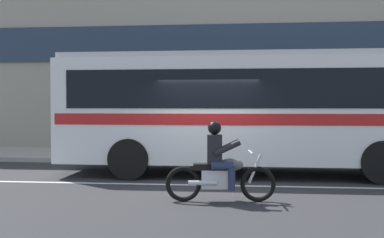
% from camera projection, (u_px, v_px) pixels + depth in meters
% --- Properties ---
extents(ground_plane, '(60.00, 60.00, 0.00)m').
position_uv_depth(ground_plane, '(208.00, 181.00, 11.49)').
color(ground_plane, '#2B2B2D').
extents(sidewalk_curb, '(28.00, 3.80, 0.15)m').
position_uv_depth(sidewalk_curb, '(218.00, 156.00, 16.55)').
color(sidewalk_curb, '#A39E93').
rests_on(sidewalk_curb, ground_plane).
extents(lane_center_stripe, '(26.60, 0.14, 0.01)m').
position_uv_depth(lane_center_stripe, '(206.00, 185.00, 10.89)').
color(lane_center_stripe, silver).
rests_on(lane_center_stripe, ground_plane).
extents(transit_bus, '(10.50, 2.63, 3.22)m').
position_uv_depth(transit_bus, '(258.00, 105.00, 12.48)').
color(transit_bus, white).
rests_on(transit_bus, ground_plane).
extents(motorcycle_with_rider, '(2.14, 0.65, 1.56)m').
position_uv_depth(motorcycle_with_rider, '(220.00, 168.00, 9.01)').
color(motorcycle_with_rider, black).
rests_on(motorcycle_with_rider, ground_plane).
extents(fire_hydrant, '(0.22, 0.30, 0.75)m').
position_uv_depth(fire_hydrant, '(265.00, 147.00, 15.20)').
color(fire_hydrant, gold).
rests_on(fire_hydrant, sidewalk_curb).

